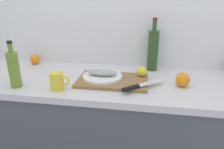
% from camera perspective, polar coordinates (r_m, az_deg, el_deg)
% --- Properties ---
extents(back_wall, '(3.20, 0.05, 2.50)m').
position_cam_1_polar(back_wall, '(1.58, 2.29, 14.91)').
color(back_wall, white).
rests_on(back_wall, ground_plane).
extents(kitchen_counter, '(2.00, 0.60, 0.90)m').
position_cam_1_polar(kitchen_counter, '(1.58, 0.36, -16.71)').
color(kitchen_counter, '#4C5159').
rests_on(kitchen_counter, ground_plane).
extents(cutting_board, '(0.43, 0.27, 0.02)m').
position_cam_1_polar(cutting_board, '(1.32, -0.00, -1.63)').
color(cutting_board, olive).
rests_on(cutting_board, kitchen_counter).
extents(white_plate, '(0.25, 0.25, 0.01)m').
position_cam_1_polar(white_plate, '(1.34, -2.60, -0.49)').
color(white_plate, white).
rests_on(white_plate, cutting_board).
extents(fish_fillet, '(0.19, 0.08, 0.04)m').
position_cam_1_polar(fish_fillet, '(1.33, -2.62, 0.54)').
color(fish_fillet, '#999E99').
rests_on(fish_fillet, white_plate).
extents(chef_knife, '(0.23, 0.22, 0.02)m').
position_cam_1_polar(chef_knife, '(1.20, 7.08, -3.08)').
color(chef_knife, silver).
rests_on(chef_knife, cutting_board).
extents(lemon_0, '(0.06, 0.06, 0.06)m').
position_cam_1_polar(lemon_0, '(1.36, 8.00, 0.82)').
color(lemon_0, yellow).
rests_on(lemon_0, cutting_board).
extents(olive_oil_bottle, '(0.06, 0.06, 0.27)m').
position_cam_1_polar(olive_oil_bottle, '(1.34, -24.87, 1.39)').
color(olive_oil_bottle, olive).
rests_on(olive_oil_bottle, kitchen_counter).
extents(wine_bottle, '(0.07, 0.07, 0.37)m').
position_cam_1_polar(wine_bottle, '(1.52, 10.94, 6.54)').
color(wine_bottle, '#2D4723').
rests_on(wine_bottle, kitchen_counter).
extents(coffee_mug_1, '(0.12, 0.08, 0.10)m').
position_cam_1_polar(coffee_mug_1, '(1.24, -14.50, -1.72)').
color(coffee_mug_1, yellow).
rests_on(coffee_mug_1, kitchen_counter).
extents(orange_0, '(0.07, 0.07, 0.07)m').
position_cam_1_polar(orange_0, '(1.76, -19.99, 3.85)').
color(orange_0, orange).
rests_on(orange_0, kitchen_counter).
extents(orange_1, '(0.08, 0.08, 0.08)m').
position_cam_1_polar(orange_1, '(1.31, 18.46, -1.33)').
color(orange_1, orange).
rests_on(orange_1, kitchen_counter).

